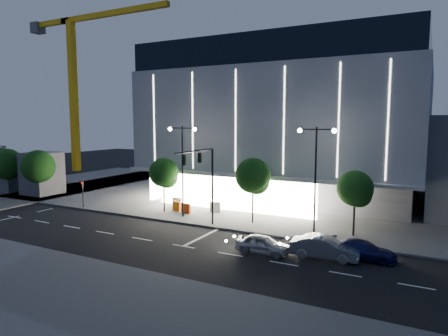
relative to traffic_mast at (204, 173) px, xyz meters
name	(u,v)px	position (x,y,z in m)	size (l,w,h in m)	color
ground	(173,238)	(-1.00, -3.34, -5.03)	(160.00, 160.00, 0.00)	black
sidewalk_museum	(313,195)	(4.00, 20.66, -4.95)	(70.00, 40.00, 0.15)	#474747
sidewalk_near	(116,312)	(4.00, -15.34, -4.95)	(70.00, 10.00, 0.15)	#474747
sidewalk_west	(36,189)	(-31.00, 6.66, -4.95)	(16.00, 50.00, 0.15)	#474747
museum	(295,123)	(1.98, 18.97, 4.25)	(30.00, 25.80, 18.00)	#4C4C51
traffic_mast	(204,173)	(0.00, 0.00, 0.00)	(0.33, 5.89, 7.07)	black
street_lamp_west	(182,158)	(-4.00, 2.66, 0.93)	(3.16, 0.36, 9.00)	black
street_lamp_east	(316,164)	(9.00, 2.66, 0.93)	(3.16, 0.36, 9.00)	black
ped_signal_far	(83,191)	(-16.00, 1.16, -3.14)	(0.22, 0.24, 3.00)	black
tower_crane	(76,61)	(-41.92, 24.66, 15.48)	(32.00, 2.00, 28.50)	gold
tree_left	(164,174)	(-6.97, 3.68, -0.99)	(3.02, 3.02, 5.72)	black
tree_mid	(253,178)	(3.03, 3.68, -0.69)	(3.25, 3.25, 6.15)	black
tree_right	(355,190)	(12.03, 3.68, -1.14)	(2.91, 2.91, 5.51)	black
car_lead	(263,244)	(6.95, -3.59, -4.35)	(1.60, 3.98, 1.35)	#9D9FA4
car_second	(325,247)	(11.15, -2.54, -4.25)	(1.64, 4.71, 1.55)	#93969A
car_third	(363,250)	(13.50, -1.47, -4.38)	(1.80, 4.43, 1.29)	#14164E
barrier_a	(177,206)	(-5.98, 4.44, -4.38)	(1.10, 0.25, 1.00)	#E65B0C
barrier_b	(177,202)	(-7.07, 6.13, -4.38)	(1.10, 0.25, 1.00)	silver
barrier_c	(186,208)	(-4.54, 3.99, -4.38)	(1.10, 0.25, 1.00)	#E0450C
barrier_d	(215,207)	(-2.24, 5.96, -4.38)	(1.10, 0.25, 1.00)	silver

